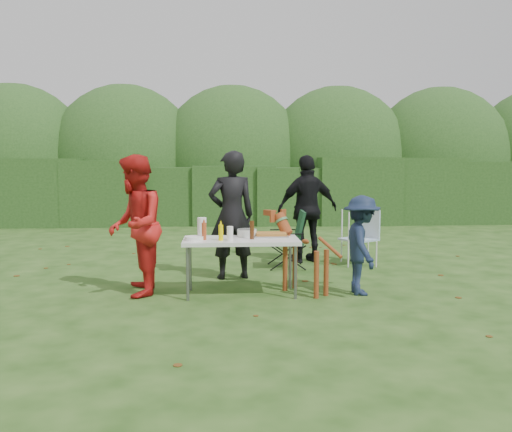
{
  "coord_description": "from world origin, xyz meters",
  "views": [
    {
      "loc": [
        -0.31,
        -6.85,
        1.77
      ],
      "look_at": [
        0.15,
        0.48,
        1.0
      ],
      "focal_mm": 38.0,
      "sensor_mm": 36.0,
      "label": 1
    }
  ],
  "objects": [
    {
      "name": "beer_bottle",
      "position": [
        0.07,
        0.09,
        0.86
      ],
      "size": [
        0.06,
        0.06,
        0.24
      ],
      "primitive_type": "cylinder",
      "color": "#47230F",
      "rests_on": "folding_table"
    },
    {
      "name": "person_red_jacket",
      "position": [
        -1.44,
        0.2,
        0.92
      ],
      "size": [
        0.79,
        0.96,
        1.83
      ],
      "primitive_type": "imported",
      "rotation": [
        0.0,
        0.0,
        -1.46
      ],
      "color": "red",
      "rests_on": "ground"
    },
    {
      "name": "person_black_puffy",
      "position": [
        1.16,
        2.36,
        0.92
      ],
      "size": [
        1.16,
        0.7,
        1.84
      ],
      "primitive_type": "imported",
      "rotation": [
        0.0,
        0.0,
        3.39
      ],
      "color": "black",
      "rests_on": "ground"
    },
    {
      "name": "person_cook",
      "position": [
        -0.17,
        1.11,
        0.95
      ],
      "size": [
        0.77,
        0.59,
        1.9
      ],
      "primitive_type": "imported",
      "rotation": [
        0.0,
        0.0,
        3.35
      ],
      "color": "black",
      "rests_on": "ground"
    },
    {
      "name": "ketchup_bottle",
      "position": [
        -0.55,
        0.06,
        0.85
      ],
      "size": [
        0.06,
        0.06,
        0.22
      ],
      "primitive_type": "cylinder",
      "color": "#A74120",
      "rests_on": "folding_table"
    },
    {
      "name": "pasta_bowl",
      "position": [
        0.02,
        0.33,
        0.79
      ],
      "size": [
        0.26,
        0.26,
        0.1
      ],
      "primitive_type": "cylinder",
      "color": "silver",
      "rests_on": "folding_table"
    },
    {
      "name": "shrub_backdrop",
      "position": [
        0.0,
        9.6,
        1.6
      ],
      "size": [
        20.0,
        2.6,
        3.2
      ],
      "primitive_type": "ellipsoid",
      "color": "#3D6628",
      "rests_on": "ground"
    },
    {
      "name": "hedge_row",
      "position": [
        0.0,
        8.0,
        0.85
      ],
      "size": [
        22.0,
        1.4,
        1.7
      ],
      "primitive_type": "cube",
      "color": "#23471C",
      "rests_on": "ground"
    },
    {
      "name": "focaccia_bread",
      "position": [
        0.34,
        0.3,
        0.78
      ],
      "size": [
        0.4,
        0.26,
        0.04
      ],
      "primitive_type": "cube",
      "color": "#B3712C",
      "rests_on": "food_tray"
    },
    {
      "name": "lawn_chair",
      "position": [
        1.98,
        2.06,
        0.47
      ],
      "size": [
        0.76,
        0.76,
        0.94
      ],
      "primitive_type": null,
      "rotation": [
        0.0,
        0.0,
        3.7
      ],
      "color": "#5A97C6",
      "rests_on": "ground"
    },
    {
      "name": "ground",
      "position": [
        0.0,
        0.0,
        0.0
      ],
      "size": [
        80.0,
        80.0,
        0.0
      ],
      "primitive_type": "plane",
      "color": "#1E4211"
    },
    {
      "name": "folding_table",
      "position": [
        -0.07,
        0.13,
        0.69
      ],
      "size": [
        1.5,
        0.7,
        0.74
      ],
      "color": "silver",
      "rests_on": "ground"
    },
    {
      "name": "dog",
      "position": [
        0.78,
        0.15,
        0.53
      ],
      "size": [
        1.04,
        1.14,
        1.05
      ],
      "primitive_type": null,
      "rotation": [
        0.0,
        0.0,
        2.26
      ],
      "color": "brown",
      "rests_on": "ground"
    },
    {
      "name": "paper_towel_roll",
      "position": [
        -0.58,
        0.32,
        0.87
      ],
      "size": [
        0.12,
        0.12,
        0.26
      ],
      "primitive_type": "cylinder",
      "color": "white",
      "rests_on": "folding_table"
    },
    {
      "name": "food_tray",
      "position": [
        0.34,
        0.3,
        0.75
      ],
      "size": [
        0.45,
        0.3,
        0.02
      ],
      "primitive_type": "cube",
      "color": "#B7B7BA",
      "rests_on": "folding_table"
    },
    {
      "name": "cup_stack",
      "position": [
        -0.21,
        -0.01,
        0.83
      ],
      "size": [
        0.08,
        0.08,
        0.18
      ],
      "primitive_type": "cylinder",
      "color": "white",
      "rests_on": "folding_table"
    },
    {
      "name": "camping_chair",
      "position": [
        0.73,
        1.85,
        0.47
      ],
      "size": [
        0.61,
        0.61,
        0.95
      ],
      "primitive_type": null,
      "rotation": [
        0.0,
        0.0,
        3.11
      ],
      "color": "#173D23",
      "rests_on": "ground"
    },
    {
      "name": "plate_stack",
      "position": [
        -0.67,
        0.04,
        0.77
      ],
      "size": [
        0.24,
        0.24,
        0.05
      ],
      "primitive_type": "cylinder",
      "color": "white",
      "rests_on": "folding_table"
    },
    {
      "name": "mustard_bottle",
      "position": [
        -0.33,
        -0.0,
        0.84
      ],
      "size": [
        0.06,
        0.06,
        0.2
      ],
      "primitive_type": "cylinder",
      "color": "#F7DF00",
      "rests_on": "folding_table"
    },
    {
      "name": "child",
      "position": [
        1.51,
        0.06,
        0.65
      ],
      "size": [
        0.49,
        0.85,
        1.3
      ],
      "primitive_type": "imported",
      "rotation": [
        0.0,
        0.0,
        1.56
      ],
      "color": "#16223C",
      "rests_on": "ground"
    }
  ]
}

